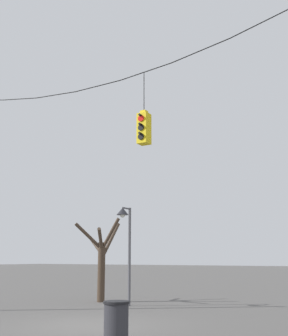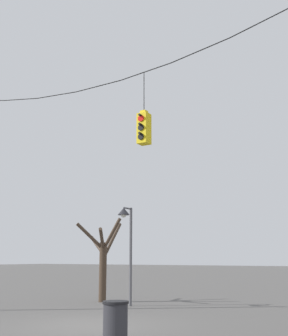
{
  "view_description": "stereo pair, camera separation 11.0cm",
  "coord_description": "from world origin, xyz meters",
  "px_view_note": "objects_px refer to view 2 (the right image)",
  "views": [
    {
      "loc": [
        8.22,
        -10.56,
        1.98
      ],
      "look_at": [
        1.85,
        0.17,
        4.65
      ],
      "focal_mm": 45.0,
      "sensor_mm": 36.0,
      "label": 1
    },
    {
      "loc": [
        8.32,
        -10.5,
        1.98
      ],
      "look_at": [
        1.85,
        0.17,
        4.65
      ],
      "focal_mm": 45.0,
      "sensor_mm": 36.0,
      "label": 2
    }
  ],
  "objects_px": {
    "street_lamp": "(126,228)",
    "trash_bin": "(115,323)",
    "bare_tree": "(103,259)",
    "traffic_light_near_left_pole": "(144,128)"
  },
  "relations": [
    {
      "from": "traffic_light_near_left_pole",
      "to": "trash_bin",
      "type": "bearing_deg",
      "value": -76.3
    },
    {
      "from": "trash_bin",
      "to": "traffic_light_near_left_pole",
      "type": "bearing_deg",
      "value": 103.7
    },
    {
      "from": "traffic_light_near_left_pole",
      "to": "bare_tree",
      "type": "xyz_separation_m",
      "value": [
        -5.64,
        5.59,
        -3.97
      ]
    },
    {
      "from": "traffic_light_near_left_pole",
      "to": "bare_tree",
      "type": "height_order",
      "value": "traffic_light_near_left_pole"
    },
    {
      "from": "street_lamp",
      "to": "trash_bin",
      "type": "distance_m",
      "value": 8.34
    },
    {
      "from": "street_lamp",
      "to": "trash_bin",
      "type": "xyz_separation_m",
      "value": [
        4.16,
        -6.7,
        -2.73
      ]
    },
    {
      "from": "bare_tree",
      "to": "traffic_light_near_left_pole",
      "type": "bearing_deg",
      "value": -44.71
    },
    {
      "from": "traffic_light_near_left_pole",
      "to": "street_lamp",
      "type": "xyz_separation_m",
      "value": [
        -3.63,
        4.54,
        -2.69
      ]
    },
    {
      "from": "traffic_light_near_left_pole",
      "to": "street_lamp",
      "type": "distance_m",
      "value": 6.4
    },
    {
      "from": "bare_tree",
      "to": "trash_bin",
      "type": "relative_size",
      "value": 3.88
    }
  ]
}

